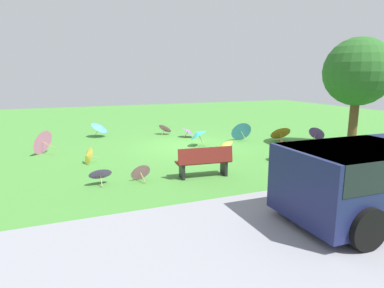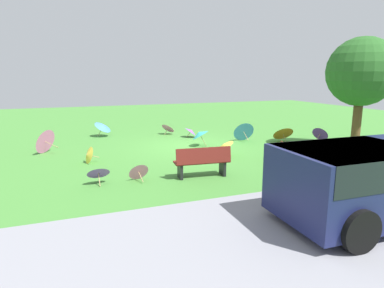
# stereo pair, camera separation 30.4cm
# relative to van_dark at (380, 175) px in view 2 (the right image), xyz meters

# --- Properties ---
(ground) EXTENTS (40.00, 40.00, 0.00)m
(ground) POSITION_rel_van_dark_xyz_m (1.07, -7.89, -0.91)
(ground) COLOR #478C38
(road_strip) EXTENTS (40.00, 4.05, 0.01)m
(road_strip) POSITION_rel_van_dark_xyz_m (1.07, -0.15, -0.91)
(road_strip) COLOR gray
(road_strip) RESTS_ON ground
(van_dark) EXTENTS (4.64, 2.20, 1.53)m
(van_dark) POSITION_rel_van_dark_xyz_m (0.00, 0.00, 0.00)
(van_dark) COLOR #191E4C
(van_dark) RESTS_ON ground
(park_bench) EXTENTS (1.64, 0.64, 0.90)m
(park_bench) POSITION_rel_van_dark_xyz_m (2.28, -3.84, -0.45)
(park_bench) COLOR maroon
(park_bench) RESTS_ON ground
(shade_tree) EXTENTS (2.60, 2.60, 4.31)m
(shade_tree) POSITION_rel_van_dark_xyz_m (-4.75, -5.09, 2.08)
(shade_tree) COLOR brown
(shade_tree) RESTS_ON ground
(parasol_pink_0) EXTENTS (0.61, 0.59, 0.53)m
(parasol_pink_0) POSITION_rel_van_dark_xyz_m (4.06, -4.24, -0.65)
(parasol_pink_0) COLOR tan
(parasol_pink_0) RESTS_ON ground
(parasol_yellow_0) EXTENTS (0.74, 0.77, 0.63)m
(parasol_yellow_0) POSITION_rel_van_dark_xyz_m (0.53, -5.95, -0.50)
(parasol_yellow_0) COLOR tan
(parasol_yellow_0) RESTS_ON ground
(parasol_blue_0) EXTENTS (1.08, 1.10, 0.77)m
(parasol_blue_0) POSITION_rel_van_dark_xyz_m (4.19, -11.54, -0.42)
(parasol_blue_0) COLOR tan
(parasol_blue_0) RESTS_ON ground
(parasol_blue_1) EXTENTS (1.00, 1.00, 0.92)m
(parasol_blue_1) POSITION_rel_van_dark_xyz_m (-1.52, -8.26, -0.45)
(parasol_blue_1) COLOR tan
(parasol_blue_1) RESTS_ON ground
(parasol_teal_0) EXTENTS (1.02, 1.03, 0.78)m
(parasol_teal_0) POSITION_rel_van_dark_xyz_m (0.73, -7.87, -0.39)
(parasol_teal_0) COLOR tan
(parasol_teal_0) RESTS_ON ground
(parasol_yellow_2) EXTENTS (0.58, 0.63, 0.58)m
(parasol_yellow_2) POSITION_rel_van_dark_xyz_m (5.24, -6.63, -0.62)
(parasol_yellow_2) COLOR tan
(parasol_yellow_2) RESTS_ON ground
(parasol_purple_0) EXTENTS (0.67, 0.71, 0.53)m
(parasol_purple_0) POSITION_rel_van_dark_xyz_m (0.34, -9.87, -0.61)
(parasol_purple_0) COLOR tan
(parasol_purple_0) RESTS_ON ground
(parasol_pink_1) EXTENTS (0.83, 0.86, 0.60)m
(parasol_pink_1) POSITION_rel_van_dark_xyz_m (1.10, -11.05, -0.57)
(parasol_pink_1) COLOR tan
(parasol_pink_1) RESTS_ON ground
(parasol_purple_1) EXTENTS (0.84, 0.87, 0.68)m
(parasol_purple_1) POSITION_rel_van_dark_xyz_m (-4.82, -7.06, -0.57)
(parasol_purple_1) COLOR tan
(parasol_purple_1) RESTS_ON ground
(parasol_orange_0) EXTENTS (1.01, 0.93, 0.80)m
(parasol_orange_0) POSITION_rel_van_dark_xyz_m (-3.04, -7.45, -0.48)
(parasol_orange_0) COLOR tan
(parasol_orange_0) RESTS_ON ground
(parasol_purple_2) EXTENTS (0.62, 0.55, 0.57)m
(parasol_purple_2) POSITION_rel_van_dark_xyz_m (5.13, -4.31, -0.58)
(parasol_purple_2) COLOR tan
(parasol_purple_2) RESTS_ON ground
(parasol_pink_2) EXTENTS (0.97, 1.01, 0.94)m
(parasol_pink_2) POSITION_rel_van_dark_xyz_m (6.66, -8.75, -0.44)
(parasol_pink_2) COLOR tan
(parasol_pink_2) RESTS_ON ground
(parasol_red_0) EXTENTS (0.81, 0.93, 0.80)m
(parasol_red_0) POSITION_rel_van_dark_xyz_m (-1.05, -4.36, -0.51)
(parasol_red_0) COLOR tan
(parasol_red_0) RESTS_ON ground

